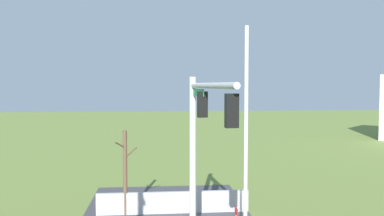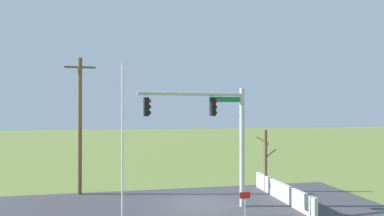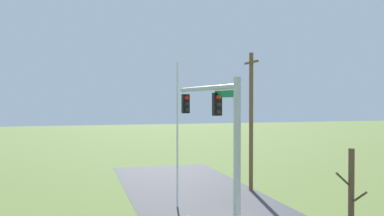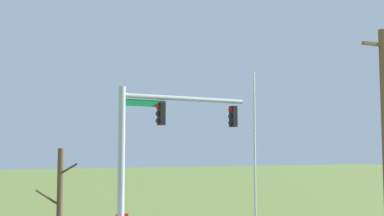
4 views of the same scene
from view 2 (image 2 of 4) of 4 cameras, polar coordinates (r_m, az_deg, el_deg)
ground_plane at (r=20.37m, az=1.49°, el=-15.57°), size 160.00×160.00×0.00m
road_surface at (r=19.88m, az=-10.27°, el=-15.92°), size 28.00×8.00×0.01m
sidewalk_corner at (r=20.37m, az=11.07°, el=-15.55°), size 6.00×6.00×0.01m
retaining_fence at (r=21.55m, az=14.67°, el=-13.26°), size 0.20×7.37×1.05m
signal_mast at (r=18.69m, az=4.12°, el=-2.86°), size 5.96×0.93×6.56m
flagpole at (r=17.48m, az=-11.45°, el=-5.26°), size 0.10×0.10×7.69m
utility_pole at (r=23.01m, az=-18.09°, el=-2.43°), size 1.90×0.26×8.68m
bare_tree at (r=23.31m, az=12.12°, el=-8.38°), size 1.27×1.02×4.06m
open_sign at (r=18.04m, az=8.79°, el=-14.58°), size 0.56×0.04×1.22m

